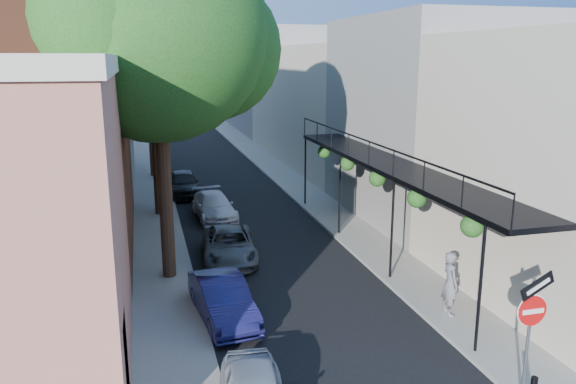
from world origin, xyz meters
TOP-DOWN VIEW (x-y plane):
  - road_surface at (0.00, 30.00)m, footprint 6.00×64.00m
  - sidewalk_left at (-4.00, 30.00)m, footprint 2.00×64.00m
  - sidewalk_right at (4.00, 30.00)m, footprint 2.00×64.00m
  - buildings_left at (-9.30, 28.76)m, footprint 10.10×59.10m
  - buildings_right at (8.99, 29.49)m, footprint 9.80×55.00m
  - sign_post at (3.16, 0.97)m, footprint 0.89×0.17m
  - oak_near at (-3.37, 10.26)m, footprint 7.48×6.80m
  - oak_mid at (-3.42, 18.23)m, footprint 6.60×6.00m
  - oak_far at (-3.35, 27.27)m, footprint 7.70×7.00m
  - parked_car_b at (-2.50, 6.55)m, footprint 1.68×3.80m
  - parked_car_c at (-1.58, 11.32)m, footprint 2.25×4.23m
  - parked_car_d at (-1.40, 16.87)m, footprint 1.89×4.10m
  - parked_car_e at (-2.41, 21.78)m, footprint 1.69×3.97m
  - pedestrian at (3.73, 5.02)m, footprint 0.52×0.72m

SIDE VIEW (x-z plane):
  - road_surface at x=0.00m, z-range 0.00..0.01m
  - sidewalk_left at x=-4.00m, z-range 0.00..0.12m
  - sidewalk_right at x=4.00m, z-range 0.00..0.12m
  - parked_car_c at x=-1.58m, z-range 0.00..1.13m
  - parked_car_d at x=-1.40m, z-range 0.00..1.16m
  - parked_car_b at x=-2.50m, z-range 0.00..1.21m
  - parked_car_e at x=-2.41m, z-range 0.00..1.34m
  - pedestrian at x=3.73m, z-range 0.12..1.98m
  - sign_post at x=3.16m, z-range 0.54..3.53m
  - buildings_right at x=8.99m, z-range -0.58..9.42m
  - buildings_left at x=-9.30m, z-range -1.06..10.94m
  - oak_mid at x=-3.42m, z-range 1.96..12.16m
  - oak_near at x=-3.37m, z-range 2.17..13.59m
  - oak_far at x=-3.35m, z-range 2.31..14.21m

